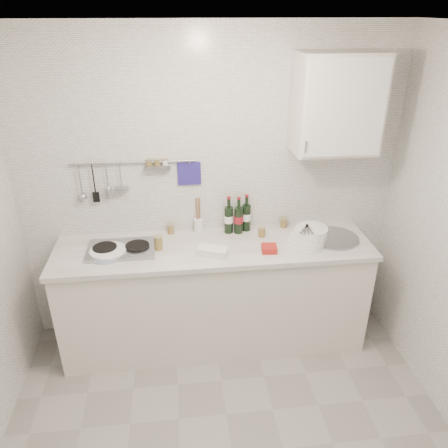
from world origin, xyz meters
The scene contains 15 objects.
ceiling centered at (0.00, 0.00, 2.50)m, with size 3.00×3.00×0.00m, color silver.
back_wall centered at (0.00, 1.40, 1.25)m, with size 3.00×0.02×2.50m, color silver.
counter centered at (0.01, 1.10, 0.43)m, with size 2.44×0.64×0.96m.
wall_rail centered at (-0.60, 1.37, 1.43)m, with size 0.98×0.09×0.34m.
wall_cabinet centered at (0.90, 1.22, 1.95)m, with size 0.60×0.38×0.70m.
plate_stack_hob centered at (-0.80, 1.06, 0.94)m, with size 0.29×0.28×0.04m.
plate_stack_sink centered at (0.73, 1.05, 0.98)m, with size 0.32×0.31×0.13m.
wine_bottles centered at (0.22, 1.31, 1.07)m, with size 0.22×0.11×0.31m.
butter_dish centered at (-0.02, 0.95, 0.95)m, with size 0.21×0.11×0.06m, color white.
strawberry_punnet centered at (0.40, 0.97, 0.94)m, with size 0.11×0.11×0.05m, color red.
utensil_crock centered at (-0.10, 1.35, 0.99)m, with size 0.07×0.07×0.30m.
jar_a centered at (-0.33, 1.35, 0.96)m, with size 0.06×0.06×0.08m.
jar_b centered at (0.61, 1.35, 0.96)m, with size 0.06×0.06×0.09m.
jar_c centered at (0.39, 1.21, 0.96)m, with size 0.06×0.06×0.08m.
jar_d centered at (-0.42, 1.10, 0.98)m, with size 0.07×0.07×0.12m.
Camera 1 is at (-0.27, -1.82, 2.57)m, focal length 35.00 mm.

